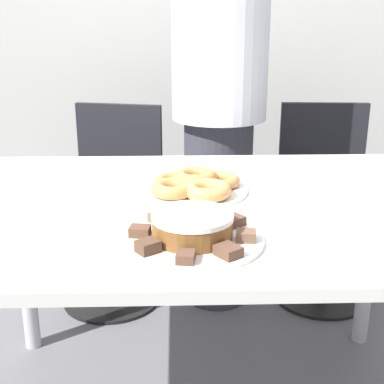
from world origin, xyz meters
name	(u,v)px	position (x,y,z in m)	size (l,w,h in m)	color
wall_back	(190,4)	(0.00, 1.60, 1.30)	(8.00, 0.05, 2.60)	beige
table	(205,231)	(0.00, 0.00, 0.67)	(1.43, 1.01, 0.76)	silver
person_standing	(219,106)	(0.10, 0.82, 0.89)	(0.39, 0.39, 1.71)	#383842
office_chair_left	(112,212)	(-0.37, 0.86, 0.41)	(0.53, 0.53, 0.87)	black
office_chair_right	(324,210)	(0.59, 0.86, 0.41)	(0.47, 0.47, 0.87)	black
plate_cake	(192,240)	(-0.04, -0.27, 0.77)	(0.33, 0.33, 0.01)	white
plate_donuts	(192,190)	(-0.03, 0.09, 0.77)	(0.33, 0.33, 0.01)	white
frosted_cake	(192,226)	(-0.04, -0.27, 0.80)	(0.19, 0.19, 0.06)	brown
lamington_0	(198,214)	(-0.03, -0.15, 0.78)	(0.05, 0.06, 0.03)	brown
lamington_1	(161,218)	(-0.12, -0.18, 0.78)	(0.07, 0.07, 0.02)	brown
lamington_2	(140,231)	(-0.17, -0.26, 0.78)	(0.05, 0.05, 0.02)	brown
lamington_3	(148,246)	(-0.14, -0.35, 0.79)	(0.06, 0.06, 0.03)	#513828
lamington_4	(186,257)	(-0.06, -0.39, 0.78)	(0.04, 0.05, 0.02)	brown
lamington_5	(228,251)	(0.03, -0.37, 0.78)	(0.07, 0.07, 0.02)	brown
lamington_6	(246,236)	(0.08, -0.29, 0.78)	(0.05, 0.04, 0.02)	brown
lamington_7	(232,221)	(0.05, -0.20, 0.78)	(0.07, 0.07, 0.02)	brown
donut_0	(192,184)	(-0.03, 0.09, 0.79)	(0.11, 0.11, 0.03)	#E5AD66
donut_1	(196,177)	(-0.02, 0.14, 0.79)	(0.13, 0.13, 0.04)	#C68447
donut_2	(173,181)	(-0.09, 0.11, 0.79)	(0.11, 0.11, 0.03)	#D18E4C
donut_3	(173,189)	(-0.09, 0.03, 0.79)	(0.13, 0.13, 0.04)	#D18E4C
donut_4	(208,190)	(0.01, 0.01, 0.79)	(0.13, 0.13, 0.04)	tan
donut_5	(220,181)	(0.05, 0.11, 0.79)	(0.12, 0.12, 0.03)	#C68447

